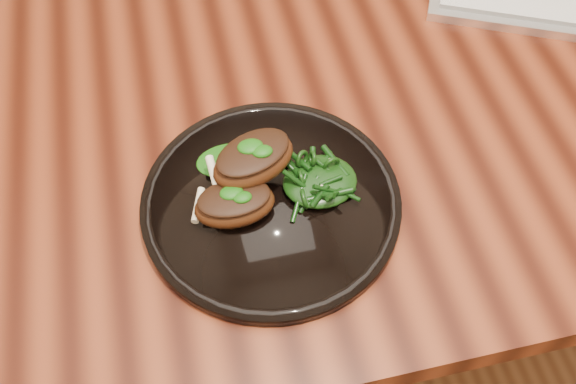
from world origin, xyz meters
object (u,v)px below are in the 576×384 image
object	(u,v)px
desk	(350,123)
plate	(271,202)
greens_heap	(320,178)
lamb_chop_front	(234,203)

from	to	relation	value
desk	plate	xyz separation A→B (m)	(-0.15, -0.17, 0.09)
greens_heap	plate	bearing A→B (deg)	-174.81
lamb_chop_front	plate	bearing A→B (deg)	13.62
desk	lamb_chop_front	distance (m)	0.30
desk	lamb_chop_front	world-z (taller)	lamb_chop_front
plate	desk	bearing A→B (deg)	48.46
lamb_chop_front	greens_heap	bearing A→B (deg)	8.82
lamb_chop_front	desk	bearing A→B (deg)	42.99
plate	greens_heap	size ratio (longest dim) A/B	3.45
plate	lamb_chop_front	bearing A→B (deg)	-166.38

